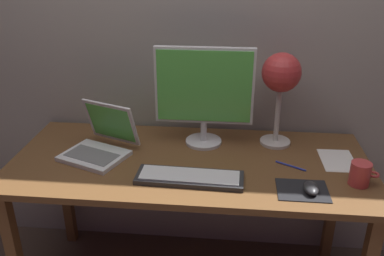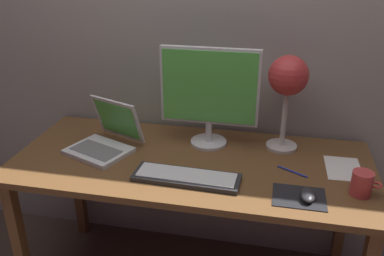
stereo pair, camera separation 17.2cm
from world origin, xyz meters
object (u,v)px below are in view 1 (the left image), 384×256
Objects in this scene: monitor at (204,91)px; coffee_mug at (360,174)px; keyboard_main at (190,177)px; mouse at (311,188)px; laptop at (102,140)px; desk_lamp at (281,78)px; pen at (291,166)px.

monitor reaches higher than coffee_mug.
keyboard_main is 0.48m from mouse.
laptop is 0.81× the size of desk_lamp.
coffee_mug is 0.83× the size of pen.
laptop is 2.58× the size of pen.
desk_lamp reaches higher than keyboard_main.
keyboard_main is 0.45m from pen.
monitor is at bearing 84.68° from keyboard_main.
laptop is (-0.42, 0.21, 0.05)m from keyboard_main.
monitor is 3.36× the size of pen.
laptop is at bearing -168.04° from desk_lamp.
desk_lamp reaches higher than laptop.
laptop reaches higher than keyboard_main.
keyboard_main is 3.17× the size of pen.
laptop is at bearing 164.39° from mouse.
mouse is 0.69× the size of pen.
mouse is 0.83× the size of coffee_mug.
pen is at bearing -3.76° from laptop.
pen is at bearing 105.04° from mouse.
keyboard_main is at bearing -177.17° from coffee_mug.
pen is (-0.26, 0.12, -0.04)m from coffee_mug.
coffee_mug reaches higher than pen.
pen is (0.39, -0.20, -0.26)m from monitor.
coffee_mug is (0.65, -0.31, -0.22)m from monitor.
mouse reaches higher than pen.
pen is at bearing -77.89° from desk_lamp.
keyboard_main is 1.00× the size of desk_lamp.
monitor is 1.06× the size of keyboard_main.
mouse is at bearing -5.54° from keyboard_main.
mouse is 0.20m from pen.
coffee_mug is at bearing 21.58° from mouse.
monitor is 0.64m from mouse.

